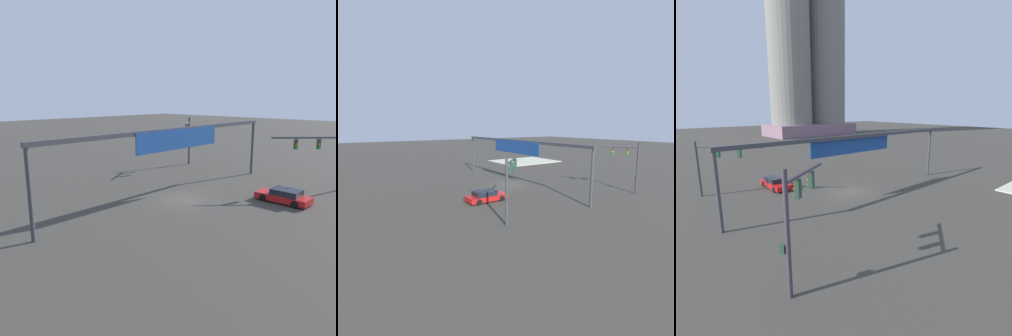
% 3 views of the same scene
% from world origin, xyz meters
% --- Properties ---
extents(ground_plane, '(233.35, 233.35, 0.00)m').
position_xyz_m(ground_plane, '(0.00, 0.00, 0.00)').
color(ground_plane, '#3D3933').
extents(traffic_signal_near_corner, '(3.96, 2.63, 6.41)m').
position_xyz_m(traffic_signal_near_corner, '(-11.98, -9.74, 4.14)').
color(traffic_signal_near_corner, '#3F3642').
rests_on(traffic_signal_near_corner, ground).
extents(traffic_signal_opposite_side, '(5.09, 5.00, 5.73)m').
position_xyz_m(traffic_signal_opposite_side, '(-11.34, 7.62, 4.01)').
color(traffic_signal_opposite_side, '#363E3E').
rests_on(traffic_signal_opposite_side, ground).
extents(overhead_sign_gantry, '(27.08, 0.43, 6.36)m').
position_xyz_m(overhead_sign_gantry, '(-0.06, -0.97, 5.45)').
color(overhead_sign_gantry, '#3B3D44').
rests_on(overhead_sign_gantry, ground).
extents(highrise_twin_tower, '(29.08, 15.11, 76.44)m').
position_xyz_m(highrise_twin_tower, '(31.31, 56.61, 37.72)').
color(highrise_twin_tower, gray).
rests_on(highrise_twin_tower, ground).
extents(sedan_car_approaching, '(2.01, 4.58, 1.21)m').
position_xyz_m(sedan_car_approaching, '(-5.38, 6.80, 0.58)').
color(sedan_car_approaching, red).
rests_on(sedan_car_approaching, ground).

